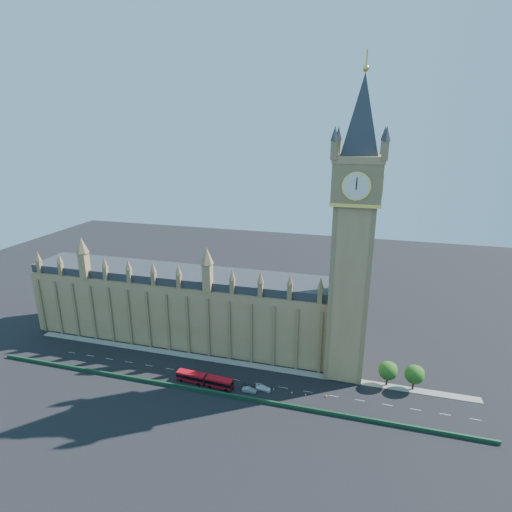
% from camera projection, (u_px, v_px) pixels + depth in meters
% --- Properties ---
extents(ground, '(400.00, 400.00, 0.00)m').
position_uv_depth(ground, '(224.00, 378.00, 132.95)').
color(ground, black).
rests_on(ground, ground).
extents(palace_westminster, '(120.00, 20.00, 28.00)m').
position_uv_depth(palace_westminster, '(182.00, 305.00, 155.32)').
color(palace_westminster, '#987749').
rests_on(palace_westminster, ground).
extents(elizabeth_tower, '(20.59, 20.59, 105.00)m').
position_uv_depth(elizabeth_tower, '(355.00, 215.00, 119.90)').
color(elizabeth_tower, '#987749').
rests_on(elizabeth_tower, ground).
extents(bridge_parapet, '(160.00, 0.60, 1.20)m').
position_uv_depth(bridge_parapet, '(215.00, 393.00, 124.49)').
color(bridge_parapet, '#1E4C2D').
rests_on(bridge_parapet, ground).
extents(kerb_north, '(160.00, 3.00, 0.16)m').
position_uv_depth(kerb_north, '(233.00, 362.00, 141.66)').
color(kerb_north, gray).
rests_on(kerb_north, ground).
extents(tree_east_near, '(6.00, 6.00, 8.50)m').
position_uv_depth(tree_east_near, '(389.00, 370.00, 127.40)').
color(tree_east_near, '#382619').
rests_on(tree_east_near, ground).
extents(tree_east_far, '(6.00, 6.00, 8.50)m').
position_uv_depth(tree_east_far, '(415.00, 374.00, 125.39)').
color(tree_east_far, '#382619').
rests_on(tree_east_far, ground).
extents(red_bus, '(19.44, 4.16, 3.28)m').
position_uv_depth(red_bus, '(204.00, 380.00, 129.12)').
color(red_bus, red).
rests_on(red_bus, ground).
extents(car_grey, '(4.25, 1.97, 1.41)m').
position_uv_depth(car_grey, '(249.00, 386.00, 127.49)').
color(car_grey, '#393D40').
rests_on(car_grey, ground).
extents(car_silver, '(4.61, 1.71, 1.50)m').
position_uv_depth(car_silver, '(249.00, 390.00, 125.53)').
color(car_silver, '#95979B').
rests_on(car_silver, ground).
extents(car_white, '(5.10, 2.44, 1.43)m').
position_uv_depth(car_white, '(263.00, 388.00, 126.52)').
color(car_white, white).
rests_on(car_white, ground).
extents(cone_a, '(0.59, 0.59, 0.72)m').
position_uv_depth(cone_a, '(306.00, 394.00, 124.05)').
color(cone_a, black).
rests_on(cone_a, ground).
extents(cone_b, '(0.49, 0.49, 0.67)m').
position_uv_depth(cone_b, '(274.00, 389.00, 126.56)').
color(cone_b, black).
rests_on(cone_b, ground).
extents(cone_c, '(0.66, 0.66, 0.79)m').
position_uv_depth(cone_c, '(326.00, 396.00, 123.22)').
color(cone_c, black).
rests_on(cone_c, ground).
extents(cone_d, '(0.53, 0.53, 0.71)m').
position_uv_depth(cone_d, '(292.00, 393.00, 124.91)').
color(cone_d, black).
rests_on(cone_d, ground).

